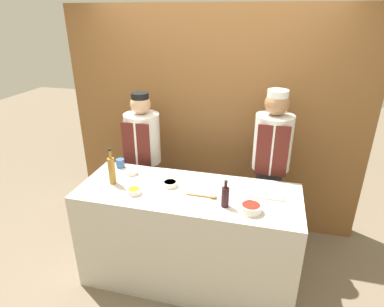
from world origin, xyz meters
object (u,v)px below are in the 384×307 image
chef_left (144,160)px  chef_right (270,168)px  sauce_bowl_red (251,208)px  sauce_bowl_green (170,184)px  sauce_bowl_yellow (131,172)px  cutting_board (265,192)px  cup_blue (120,163)px  bottle_wine (225,196)px  bottle_vinegar (112,170)px  sauce_bowl_orange (134,191)px  wooden_spoon (206,196)px

chef_left → chef_right: chef_right is taller
sauce_bowl_red → sauce_bowl_green: 0.74m
sauce_bowl_yellow → cutting_board: 1.22m
sauce_bowl_red → chef_right: chef_right is taller
cup_blue → bottle_wine: bearing=-21.7°
sauce_bowl_green → chef_right: 1.02m
bottle_vinegar → sauce_bowl_orange: bearing=-25.4°
cutting_board → chef_right: bearing=87.2°
sauce_bowl_green → bottle_wine: size_ratio=0.57×
sauce_bowl_green → bottle_vinegar: 0.52m
sauce_bowl_orange → bottle_vinegar: bearing=154.6°
sauce_bowl_red → bottle_vinegar: (-1.21, 0.15, 0.10)m
chef_left → chef_right: 1.32m
sauce_bowl_orange → sauce_bowl_yellow: bearing=117.5°
sauce_bowl_green → wooden_spoon: (0.34, -0.10, -0.01)m
cutting_board → cup_blue: 1.39m
bottle_vinegar → wooden_spoon: bearing=-2.1°
sauce_bowl_red → cutting_board: bearing=72.3°
sauce_bowl_red → chef_left: chef_left is taller
sauce_bowl_red → sauce_bowl_yellow: bearing=162.6°
wooden_spoon → sauce_bowl_red: bearing=-17.8°
sauce_bowl_orange → cutting_board: sauce_bowl_orange is taller
chef_right → bottle_wine: bearing=-111.9°
cutting_board → bottle_wine: bottle_wine is taller
bottle_wine → chef_left: size_ratio=0.14×
sauce_bowl_yellow → chef_right: 1.33m
sauce_bowl_yellow → sauce_bowl_red: size_ratio=0.69×
sauce_bowl_yellow → wooden_spoon: bearing=-17.2°
sauce_bowl_red → cutting_board: 0.31m
bottle_vinegar → chef_left: chef_left is taller
sauce_bowl_red → cup_blue: cup_blue is taller
sauce_bowl_yellow → cutting_board: size_ratio=0.39×
bottle_vinegar → chef_right: size_ratio=0.20×
sauce_bowl_yellow → sauce_bowl_green: bearing=-17.2°
cutting_board → bottle_vinegar: (-1.30, -0.15, 0.12)m
sauce_bowl_green → bottle_wine: 0.55m
sauce_bowl_red → cup_blue: 1.36m
chef_left → sauce_bowl_green: bearing=-50.8°
sauce_bowl_orange → wooden_spoon: (0.59, 0.09, -0.01)m
sauce_bowl_yellow → sauce_bowl_green: 0.44m
cutting_board → chef_left: bearing=157.9°
bottle_vinegar → chef_right: (1.33, 0.67, -0.15)m
sauce_bowl_red → chef_right: bearing=81.6°
bottle_wine → bottle_vinegar: 1.01m
cutting_board → chef_left: size_ratio=0.19×
bottle_vinegar → chef_right: 1.49m
sauce_bowl_green → wooden_spoon: bearing=-17.2°
sauce_bowl_orange → chef_left: bearing=106.9°
wooden_spoon → bottle_wine: bearing=-28.8°
sauce_bowl_green → cutting_board: (0.80, 0.08, -0.01)m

